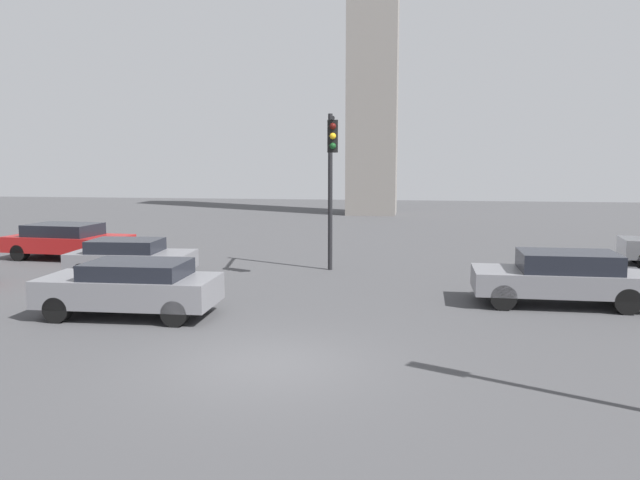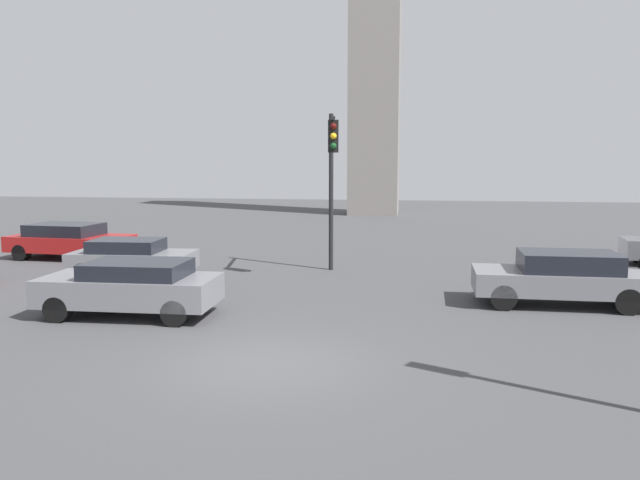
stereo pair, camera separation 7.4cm
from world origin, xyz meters
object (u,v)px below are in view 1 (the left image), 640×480
(traffic_light_2, at_px, (331,162))
(car_2, at_px, (131,287))
(car_1, at_px, (561,277))
(car_3, at_px, (131,258))
(car_4, at_px, (68,240))

(traffic_light_2, xyz_separation_m, car_2, (-4.20, -6.35, -3.07))
(car_1, relative_size, car_2, 1.03)
(car_1, xyz_separation_m, car_3, (-13.14, 1.96, -0.07))
(car_1, height_order, car_2, car_1)
(traffic_light_2, xyz_separation_m, car_1, (6.69, -3.48, -3.05))
(car_2, bearing_deg, car_1, -166.56)
(car_2, relative_size, car_4, 0.91)
(traffic_light_2, distance_m, car_2, 8.21)
(car_1, relative_size, car_3, 1.11)
(car_1, xyz_separation_m, car_4, (-17.46, 5.65, -0.03))
(car_2, bearing_deg, traffic_light_2, -124.79)
(traffic_light_2, distance_m, car_3, 7.32)
(car_4, bearing_deg, traffic_light_2, -6.99)
(car_2, height_order, car_4, car_2)
(car_1, distance_m, car_3, 13.29)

